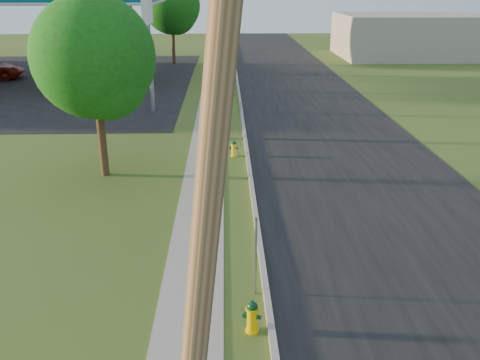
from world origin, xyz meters
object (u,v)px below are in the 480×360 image
object	(u,v)px
hydrant_near	(252,317)
hydrant_far	(232,95)
tree_lot	(173,8)
hydrant_mid	(234,148)
fuel_pump_ne	(95,76)
fuel_pump_se	(107,68)
utility_pole_near	(209,189)
price_pylon	(147,11)
utility_pole_mid	(220,29)
utility_pole_far	(222,11)
tree_verge	(97,62)

from	to	relation	value
hydrant_near	hydrant_far	xyz separation A→B (m)	(-0.09, 22.36, 0.01)
tree_lot	hydrant_mid	xyz separation A→B (m)	(4.79, -26.20, -4.48)
fuel_pump_ne	fuel_pump_se	distance (m)	4.00
utility_pole_near	price_pylon	world-z (taller)	utility_pole_near
utility_pole_mid	utility_pole_far	size ratio (longest dim) A/B	1.03
hydrant_mid	utility_pole_far	bearing A→B (deg)	91.46
hydrant_far	tree_verge	bearing A→B (deg)	-110.77
tree_lot	hydrant_near	world-z (taller)	tree_lot
utility_pole_near	hydrant_mid	bearing A→B (deg)	88.04
utility_pole_far	hydrant_near	xyz separation A→B (m)	(0.70, -32.18, -4.43)
tree_lot	tree_verge	bearing A→B (deg)	-90.07
utility_pole_far	fuel_pump_se	distance (m)	9.84
tree_verge	utility_pole_far	bearing A→B (deg)	79.30
utility_pole_far	tree_lot	xyz separation A→B (m)	(-4.27, 5.57, 0.03)
fuel_pump_ne	price_pylon	xyz separation A→B (m)	(5.00, -7.50, 4.71)
tree_verge	fuel_pump_ne	bearing A→B (deg)	104.51
utility_pole_mid	hydrant_far	bearing A→B (deg)	85.73
utility_pole_mid	hydrant_far	world-z (taller)	utility_pole_mid
hydrant_near	fuel_pump_ne	bearing A→B (deg)	109.45
utility_pole_mid	hydrant_near	xyz separation A→B (m)	(0.70, -14.18, -4.58)
utility_pole_mid	tree_lot	bearing A→B (deg)	100.26
utility_pole_near	tree_lot	bearing A→B (deg)	95.86
utility_pole_mid	fuel_pump_ne	world-z (taller)	utility_pole_mid
hydrant_mid	fuel_pump_se	bearing A→B (deg)	115.66
tree_lot	fuel_pump_ne	bearing A→B (deg)	-113.66
hydrant_far	price_pylon	bearing A→B (deg)	-149.29
utility_pole_far	tree_verge	xyz separation A→B (m)	(-4.30, -22.77, -0.57)
tree_lot	hydrant_mid	distance (m)	27.01
price_pylon	hydrant_near	bearing A→B (deg)	-76.85
utility_pole_mid	hydrant_mid	xyz separation A→B (m)	(0.53, -2.62, -4.61)
utility_pole_mid	hydrant_mid	world-z (taller)	utility_pole_mid
hydrant_mid	fuel_pump_ne	bearing A→B (deg)	121.10
utility_pole_mid	tree_verge	world-z (taller)	utility_pole_mid
fuel_pump_ne	hydrant_far	bearing A→B (deg)	-26.87
tree_lot	hydrant_far	world-z (taller)	tree_lot
fuel_pump_se	price_pylon	world-z (taller)	price_pylon
utility_pole_mid	hydrant_far	xyz separation A→B (m)	(0.61, 8.18, -4.57)
hydrant_near	hydrant_mid	bearing A→B (deg)	90.84
price_pylon	hydrant_near	distance (m)	20.84
utility_pole_far	hydrant_mid	bearing A→B (deg)	-88.54
utility_pole_near	utility_pole_far	world-z (taller)	utility_pole_far
utility_pole_mid	hydrant_mid	size ratio (longest dim) A/B	13.90
fuel_pump_se	price_pylon	size ratio (longest dim) A/B	0.47
utility_pole_far	hydrant_far	bearing A→B (deg)	-86.44
fuel_pump_se	tree_verge	bearing A→B (deg)	-78.07
utility_pole_near	tree_lot	distance (m)	41.79
utility_pole_mid	tree_lot	xyz separation A→B (m)	(-4.27, 23.57, -0.12)
fuel_pump_se	tree_verge	world-z (taller)	tree_verge
tree_lot	fuel_pump_se	bearing A→B (deg)	-125.18
fuel_pump_ne	tree_verge	xyz separation A→B (m)	(4.60, -17.77, 3.51)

